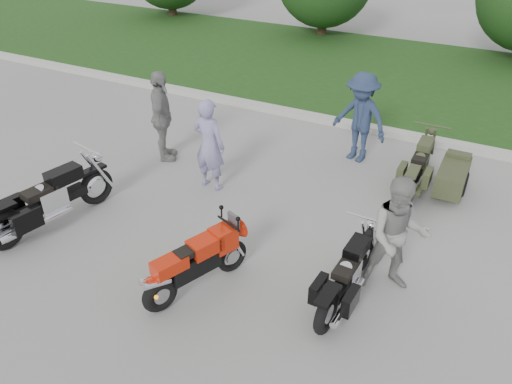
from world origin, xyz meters
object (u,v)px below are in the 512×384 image
at_px(cruiser_left, 46,203).
at_px(cruiser_right, 346,278).
at_px(person_denim, 360,118).
at_px(person_back, 162,117).
at_px(sportbike_red, 195,263).
at_px(cruiser_sidecar, 438,173).
at_px(person_stripe, 209,145).
at_px(person_grey, 398,236).

bearing_deg(cruiser_left, cruiser_right, 19.24).
distance_m(person_denim, person_back, 4.14).
distance_m(sportbike_red, cruiser_right, 2.16).
height_order(sportbike_red, person_denim, person_denim).
bearing_deg(cruiser_sidecar, person_denim, 164.08).
bearing_deg(sportbike_red, person_denim, 102.41).
distance_m(cruiser_right, person_denim, 4.45).
bearing_deg(person_stripe, person_denim, -127.58).
bearing_deg(sportbike_red, cruiser_left, -161.45).
bearing_deg(cruiser_right, person_grey, 53.62).
distance_m(sportbike_red, cruiser_sidecar, 5.24).
bearing_deg(cruiser_right, person_denim, 108.79).
distance_m(cruiser_right, cruiser_sidecar, 3.79).
bearing_deg(cruiser_left, cruiser_sidecar, 49.58).
distance_m(cruiser_right, person_grey, 0.94).
height_order(person_denim, person_back, person_back).
relative_size(sportbike_red, person_back, 0.90).
distance_m(sportbike_red, person_stripe, 2.99).
distance_m(sportbike_red, person_grey, 2.91).
distance_m(person_stripe, person_denim, 3.27).
relative_size(sportbike_red, person_grey, 0.95).
height_order(sportbike_red, person_stripe, person_stripe).
distance_m(cruiser_left, person_back, 3.06).
relative_size(cruiser_sidecar, person_back, 1.09).
bearing_deg(person_stripe, cruiser_right, 155.94).
bearing_deg(cruiser_left, person_grey, 24.64).
relative_size(cruiser_sidecar, person_grey, 1.16).
xyz_separation_m(sportbike_red, cruiser_right, (2.00, 0.80, -0.10)).
bearing_deg(person_denim, cruiser_sidecar, -0.13).
height_order(cruiser_sidecar, person_denim, person_denim).
relative_size(person_stripe, person_back, 0.94).
xyz_separation_m(sportbike_red, person_back, (-2.87, 3.18, 0.47)).
xyz_separation_m(sportbike_red, cruiser_sidecar, (2.60, 4.54, -0.13)).
height_order(cruiser_right, cruiser_sidecar, cruiser_sidecar).
relative_size(person_grey, person_denim, 0.95).
xyz_separation_m(cruiser_right, cruiser_sidecar, (0.60, 3.74, -0.02)).
height_order(sportbike_red, cruiser_sidecar, sportbike_red).
height_order(person_grey, person_back, person_back).
height_order(sportbike_red, cruiser_left, cruiser_left).
bearing_deg(person_back, cruiser_sidecar, -105.98).
xyz_separation_m(cruiser_sidecar, person_denim, (-1.78, 0.51, 0.58)).
xyz_separation_m(sportbike_red, person_stripe, (-1.37, 2.63, 0.41)).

